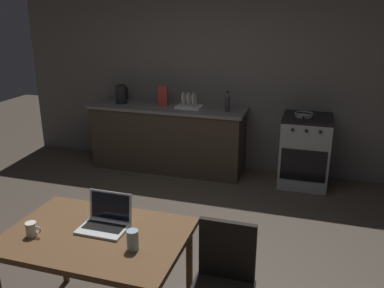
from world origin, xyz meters
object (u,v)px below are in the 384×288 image
at_px(chair, 223,280).
at_px(cereal_box, 163,96).
at_px(drinking_glass, 133,240).
at_px(dish_rack, 189,104).
at_px(dining_table, 97,244).
at_px(stove_oven, 305,151).
at_px(frying_pan, 304,115).
at_px(coffee_mug, 32,229).
at_px(electric_kettle, 121,94).
at_px(bottle, 227,102).
at_px(laptop, 105,221).

distance_m(chair, cereal_box, 3.35).
height_order(drinking_glass, dish_rack, dish_rack).
distance_m(dining_table, chair, 0.87).
bearing_deg(dish_rack, stove_oven, -0.09).
xyz_separation_m(frying_pan, coffee_mug, (-1.58, -3.13, -0.13)).
bearing_deg(drinking_glass, cereal_box, 107.67).
xyz_separation_m(coffee_mug, dish_rack, (0.09, 3.16, 0.15)).
distance_m(electric_kettle, bottle, 1.54).
bearing_deg(coffee_mug, cereal_box, 95.31).
height_order(electric_kettle, drinking_glass, electric_kettle).
distance_m(laptop, electric_kettle, 3.22).
bearing_deg(drinking_glass, stove_oven, 73.32).
distance_m(cereal_box, dish_rack, 0.39).
relative_size(laptop, cereal_box, 1.18).
distance_m(dining_table, frying_pan, 3.23).
distance_m(chair, laptop, 0.88).
bearing_deg(electric_kettle, drinking_glass, -62.52).
bearing_deg(cereal_box, electric_kettle, -178.16).
xyz_separation_m(frying_pan, dish_rack, (-1.50, 0.03, 0.02)).
height_order(stove_oven, dining_table, stove_oven).
height_order(stove_oven, drinking_glass, stove_oven).
relative_size(dining_table, drinking_glass, 9.14).
bearing_deg(chair, cereal_box, 119.07).
bearing_deg(stove_oven, bottle, -177.32).
xyz_separation_m(frying_pan, cereal_box, (-1.88, 0.05, 0.11)).
xyz_separation_m(electric_kettle, dish_rack, (1.00, 0.00, -0.08)).
xyz_separation_m(dining_table, bottle, (0.23, 2.97, 0.36)).
height_order(dining_table, laptop, laptop).
distance_m(stove_oven, coffee_mug, 3.58).
relative_size(stove_oven, drinking_glass, 6.86).
xyz_separation_m(stove_oven, electric_kettle, (-2.55, 0.00, 0.58)).
height_order(bottle, drinking_glass, bottle).
bearing_deg(frying_pan, chair, -96.83).
distance_m(bottle, coffee_mug, 3.18).
bearing_deg(stove_oven, drinking_glass, -106.68).
bearing_deg(bottle, drinking_glass, -88.43).
bearing_deg(dish_rack, electric_kettle, -180.00).
xyz_separation_m(laptop, electric_kettle, (-1.33, 2.92, 0.23)).
xyz_separation_m(chair, coffee_mug, (-1.24, -0.25, 0.30)).
height_order(bottle, dish_rack, bottle).
bearing_deg(dish_rack, coffee_mug, -91.56).
bearing_deg(bottle, electric_kettle, 178.13).
distance_m(laptop, dish_rack, 2.95).
bearing_deg(dish_rack, dining_table, -84.32).
relative_size(stove_oven, dish_rack, 2.65).
relative_size(electric_kettle, cereal_box, 0.98).
distance_m(drinking_glass, cereal_box, 3.29).
bearing_deg(stove_oven, dining_table, -112.47).
xyz_separation_m(dining_table, chair, (0.85, 0.10, -0.18)).
height_order(laptop, drinking_glass, laptop).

